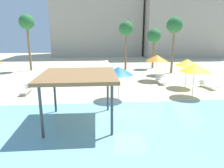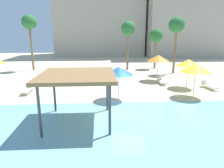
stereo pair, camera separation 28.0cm
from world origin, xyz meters
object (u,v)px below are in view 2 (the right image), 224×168
at_px(shade_pavilion, 77,77).
at_px(palm_tree_1, 128,30).
at_px(beach_umbrella_blue_4, 119,71).
at_px(palm_tree_2, 156,36).
at_px(lounge_chair_3, 161,80).
at_px(beach_umbrella_orange_5, 158,58).
at_px(palm_tree_3, 177,26).
at_px(beach_umbrella_yellow_0, 189,63).
at_px(beach_umbrella_yellow_2, 196,68).
at_px(lounge_chair_1, 28,89).
at_px(lounge_chair_4, 209,85).
at_px(palm_tree_0, 29,24).

height_order(shade_pavilion, palm_tree_1, palm_tree_1).
bearing_deg(beach_umbrella_blue_4, palm_tree_2, 64.63).
bearing_deg(lounge_chair_3, shade_pavilion, -38.70).
relative_size(beach_umbrella_orange_5, palm_tree_3, 0.40).
relative_size(beach_umbrella_yellow_0, palm_tree_1, 0.41).
xyz_separation_m(beach_umbrella_yellow_0, beach_umbrella_orange_5, (-1.94, 2.96, 0.06)).
distance_m(beach_umbrella_yellow_2, palm_tree_2, 13.50).
relative_size(shade_pavilion, lounge_chair_1, 2.12).
bearing_deg(palm_tree_1, palm_tree_3, -26.87).
bearing_deg(lounge_chair_1, lounge_chair_4, 91.64).
height_order(lounge_chair_3, palm_tree_0, palm_tree_0).
bearing_deg(lounge_chair_3, beach_umbrella_orange_5, -174.77).
bearing_deg(lounge_chair_3, beach_umbrella_blue_4, -43.48).
bearing_deg(palm_tree_2, lounge_chair_1, -140.94).
relative_size(lounge_chair_1, palm_tree_3, 0.28).
bearing_deg(palm_tree_3, shade_pavilion, -127.14).
relative_size(beach_umbrella_blue_4, beach_umbrella_orange_5, 0.93).
distance_m(beach_umbrella_yellow_2, palm_tree_0, 21.18).
height_order(palm_tree_1, palm_tree_2, palm_tree_1).
height_order(beach_umbrella_yellow_0, lounge_chair_1, beach_umbrella_yellow_0).
bearing_deg(beach_umbrella_orange_5, shade_pavilion, -126.37).
relative_size(beach_umbrella_blue_4, lounge_chair_3, 1.31).
relative_size(lounge_chair_4, palm_tree_1, 0.31).
bearing_deg(beach_umbrella_orange_5, palm_tree_0, 154.45).
bearing_deg(palm_tree_2, lounge_chair_3, -100.74).
bearing_deg(palm_tree_2, beach_umbrella_blue_4, -115.37).
bearing_deg(beach_umbrella_blue_4, palm_tree_0, 128.18).
bearing_deg(lounge_chair_4, beach_umbrella_orange_5, -139.69).
bearing_deg(beach_umbrella_orange_5, beach_umbrella_yellow_0, -56.76).
height_order(beach_umbrella_blue_4, palm_tree_0, palm_tree_0).
relative_size(beach_umbrella_yellow_0, palm_tree_3, 0.39).
relative_size(beach_umbrella_yellow_2, palm_tree_0, 0.36).
xyz_separation_m(lounge_chair_1, palm_tree_1, (9.91, 10.36, 4.99)).
bearing_deg(palm_tree_1, shade_pavilion, -106.85).
bearing_deg(palm_tree_1, beach_umbrella_orange_5, -70.96).
xyz_separation_m(beach_umbrella_yellow_0, palm_tree_0, (-17.00, 10.16, 3.75)).
distance_m(shade_pavilion, lounge_chair_4, 13.12).
bearing_deg(palm_tree_3, lounge_chair_4, -84.52).
height_order(shade_pavilion, palm_tree_0, palm_tree_0).
relative_size(lounge_chair_1, lounge_chair_3, 0.99).
bearing_deg(lounge_chair_3, palm_tree_0, -117.43).
bearing_deg(palm_tree_2, palm_tree_0, -178.66).
distance_m(beach_umbrella_orange_5, palm_tree_1, 7.60).
relative_size(shade_pavilion, beach_umbrella_yellow_2, 1.53).
xyz_separation_m(beach_umbrella_yellow_2, beach_umbrella_blue_4, (-5.97, -0.26, -0.10)).
relative_size(beach_umbrella_yellow_2, palm_tree_3, 0.39).
height_order(lounge_chair_1, palm_tree_1, palm_tree_1).
xyz_separation_m(lounge_chair_1, palm_tree_3, (15.34, 7.61, 5.32)).
xyz_separation_m(beach_umbrella_blue_4, lounge_chair_1, (-7.52, 2.26, -1.89)).
xyz_separation_m(lounge_chair_3, palm_tree_1, (-2.36, 7.92, 4.99)).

